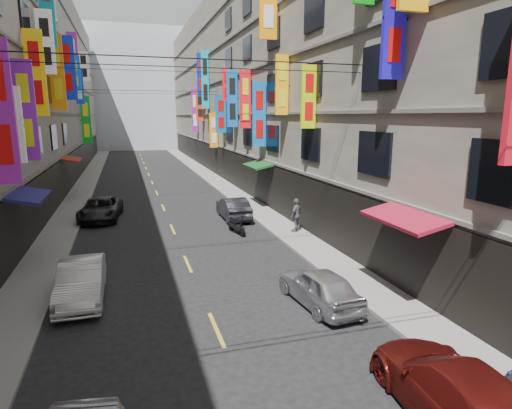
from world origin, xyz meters
TOP-DOWN VIEW (x-y plane):
  - sidewalk_left at (-6.00, 42.00)m, footprint 2.00×90.00m
  - sidewalk_right at (6.00, 42.00)m, footprint 2.00×90.00m
  - building_row_right at (11.99, 42.00)m, footprint 10.14×90.00m
  - haze_block at (0.00, 92.00)m, footprint 18.00×8.00m
  - shop_signage at (-0.15, 35.39)m, footprint 14.00×55.00m
  - street_awnings at (-1.26, 26.00)m, footprint 13.99×35.20m
  - overhead_cables at (0.00, 30.00)m, footprint 14.00×38.04m
  - lane_markings at (0.00, 39.00)m, footprint 0.12×80.20m
  - scooter_far_right at (3.20, 28.08)m, footprint 0.65×1.78m
  - car_left_mid at (-4.00, 21.44)m, footprint 1.45×4.13m
  - car_left_far at (-3.93, 33.63)m, footprint 2.70×4.99m
  - car_right_near at (3.91, 12.64)m, footprint 2.42×4.98m
  - car_right_mid at (3.67, 18.66)m, footprint 1.88×3.89m
  - car_right_far at (3.87, 31.42)m, footprint 1.46×4.09m
  - pedestrian_rfar at (6.29, 27.14)m, footprint 1.20×1.15m

SIDE VIEW (x-z plane):
  - lane_markings at x=0.00m, z-range 0.00..0.01m
  - sidewalk_left at x=-6.00m, z-range 0.00..0.12m
  - sidewalk_right at x=6.00m, z-range 0.00..0.12m
  - scooter_far_right at x=3.20m, z-range -0.13..1.01m
  - car_right_mid at x=3.67m, z-range 0.00..1.28m
  - car_left_far at x=-3.93m, z-range 0.00..1.33m
  - car_right_far at x=3.87m, z-range 0.00..1.34m
  - car_left_mid at x=-4.00m, z-range 0.00..1.36m
  - car_right_near at x=3.91m, z-range 0.00..1.40m
  - pedestrian_rfar at x=6.29m, z-range 0.12..1.93m
  - street_awnings at x=-1.26m, z-range 2.80..3.20m
  - overhead_cables at x=0.00m, z-range 8.18..9.42m
  - shop_signage at x=-0.15m, z-range 2.99..15.28m
  - building_row_right at x=11.99m, z-range -0.01..18.99m
  - haze_block at x=0.00m, z-range 0.00..22.00m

